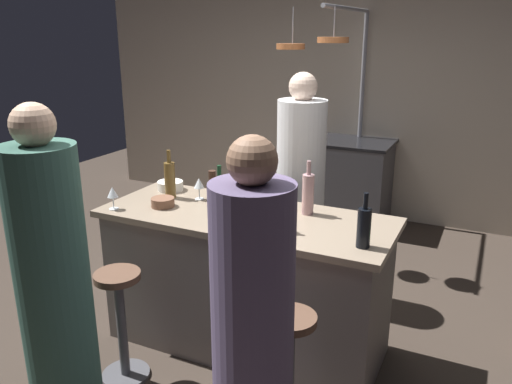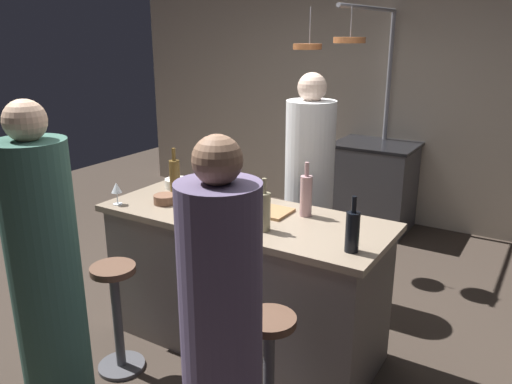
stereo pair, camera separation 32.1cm
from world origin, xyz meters
name	(u,v)px [view 2 (the right image)]	position (x,y,z in m)	size (l,w,h in m)	color
ground_plane	(244,342)	(0.00, 0.00, 0.00)	(9.00, 9.00, 0.00)	#382D26
back_wall	(392,98)	(0.00, 2.85, 1.30)	(6.40, 0.16, 2.60)	#BCAD99
kitchen_island	(244,280)	(0.00, 0.00, 0.45)	(1.80, 0.72, 0.90)	slate
stove_range	(373,186)	(0.00, 2.45, 0.45)	(0.80, 0.64, 0.89)	#47474C
chef	(309,197)	(0.05, 0.82, 0.79)	(0.36, 0.36, 1.69)	white
bar_stool_right	(269,372)	(0.55, -0.62, 0.38)	(0.28, 0.28, 0.68)	#4C4C51
guest_right	(221,340)	(0.52, -0.97, 0.75)	(0.34, 0.34, 1.61)	#594C6B
bar_stool_left	(117,313)	(-0.49, -0.62, 0.38)	(0.28, 0.28, 0.68)	#4C4C51
guest_left	(46,276)	(-0.54, -1.02, 0.78)	(0.35, 0.35, 1.67)	#33594C
overhead_pot_rack	(359,71)	(-0.05, 2.00, 1.62)	(0.59, 1.40, 2.17)	gray
cutting_board	(264,210)	(0.09, 0.10, 0.91)	(0.32, 0.22, 0.02)	#997047
pepper_mill	(215,185)	(-0.30, 0.12, 1.01)	(0.05, 0.05, 0.21)	#382319
wine_bottle_rose	(306,195)	(0.34, 0.17, 1.03)	(0.07, 0.07, 0.33)	#B78C8E
wine_bottle_green	(219,194)	(-0.15, -0.04, 1.01)	(0.07, 0.07, 0.30)	#193D23
wine_bottle_dark	(352,231)	(0.77, -0.18, 1.01)	(0.07, 0.07, 0.29)	black
wine_bottle_white	(264,211)	(0.25, -0.16, 1.02)	(0.07, 0.07, 0.30)	gray
wine_bottle_amber	(175,177)	(-0.60, 0.08, 1.03)	(0.07, 0.07, 0.32)	brown
wine_glass_near_left_guest	(228,207)	(0.02, -0.20, 1.01)	(0.07, 0.07, 0.15)	silver
wine_glass_by_chef	(117,189)	(-0.78, -0.27, 1.01)	(0.07, 0.07, 0.15)	silver
wine_glass_near_right_guest	(202,183)	(-0.40, 0.13, 1.01)	(0.07, 0.07, 0.15)	silver
mixing_bowl_wooden	(165,199)	(-0.54, -0.10, 0.93)	(0.15, 0.15, 0.06)	brown
mixing_bowl_ceramic	(177,183)	(-0.70, 0.22, 0.93)	(0.18, 0.18, 0.06)	silver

